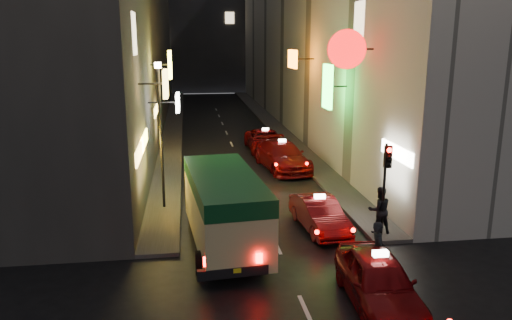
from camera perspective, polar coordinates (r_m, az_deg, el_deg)
name	(u,v)px	position (r m, az deg, el deg)	size (l,w,h in m)	color
building_left	(121,17)	(42.43, -15.17, 15.53)	(7.56, 52.00, 18.00)	#3B3835
building_right	(318,18)	(43.57, 7.06, 15.83)	(8.03, 52.00, 18.00)	#AEABA0
building_far	(205,12)	(74.27, -5.80, 16.49)	(30.00, 10.00, 22.00)	#35353A
sidewalk_left	(173,127)	(42.75, -9.42, 3.78)	(1.50, 52.00, 0.15)	#4A4745
sidewalk_right	(273,124)	(43.36, 1.90, 4.09)	(1.50, 52.00, 0.15)	#4A4745
minibus	(224,202)	(17.66, -3.64, -4.81)	(2.77, 6.50, 2.72)	#CCBD80
taxi_near	(379,277)	(14.66, 13.87, -12.85)	(2.49, 5.51, 1.89)	#6A090B
taxi_second	(319,212)	(19.74, 7.26, -5.86)	(2.35, 4.83, 1.65)	#6A090B
taxi_third	(282,153)	(28.58, 2.99, 0.77)	(3.16, 6.07, 2.01)	#6A090B
taxi_far	(265,139)	(33.25, 1.08, 2.42)	(2.20, 5.12, 1.79)	#6A090B
pedestrian_crossing	(378,246)	(16.18, 13.78, -9.53)	(0.69, 0.44, 2.09)	black
pedestrian_sidewalk	(379,207)	(19.35, 13.93, -5.22)	(0.77, 0.48, 2.05)	black
traffic_light	(386,170)	(18.62, 14.69, -1.15)	(0.26, 0.43, 3.50)	black
lamp_post	(161,126)	(21.45, -10.85, 3.82)	(0.28, 0.28, 6.22)	black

